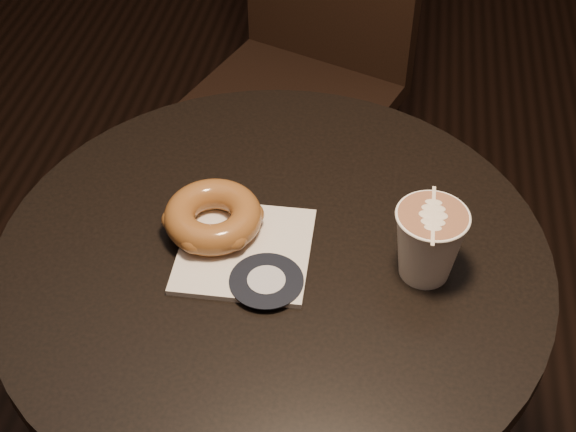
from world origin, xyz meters
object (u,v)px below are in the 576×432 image
Objects in this scene: chair at (310,40)px; latte_cup at (428,244)px; pastry_bag at (245,251)px; cafe_table at (275,347)px; doughnut at (213,216)px.

chair reaches higher than latte_cup.
latte_cup is (0.24, -0.81, 0.24)m from chair.
latte_cup is at bearing -0.63° from pastry_bag.
latte_cup is at bearing -52.56° from chair.
chair is (-0.05, 0.80, 0.01)m from cafe_table.
cafe_table is at bearing 178.07° from latte_cup.
chair reaches higher than cafe_table.
cafe_table is at bearing -15.79° from doughnut.
doughnut reaches higher than pastry_bag.
pastry_bag reaches higher than cafe_table.
cafe_table is 0.21m from pastry_bag.
latte_cup is (0.22, 0.00, 0.04)m from pastry_bag.
chair reaches higher than pastry_bag.
doughnut is at bearing 145.49° from pastry_bag.
pastry_bag is at bearing -179.64° from latte_cup.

